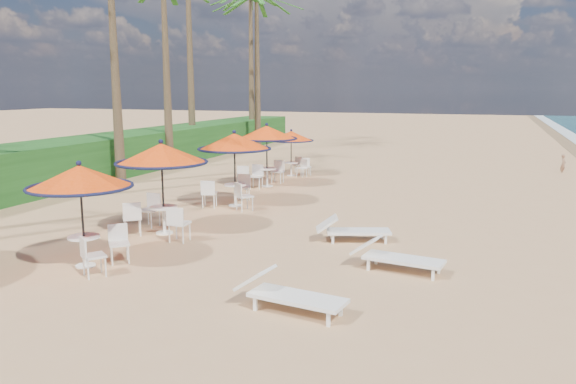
# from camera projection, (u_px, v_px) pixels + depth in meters

# --- Properties ---
(ground) EXTENTS (160.00, 160.00, 0.00)m
(ground) POSITION_uv_depth(u_px,v_px,m) (314.00, 294.00, 10.88)
(ground) COLOR tan
(ground) RESTS_ON ground
(scrub_hedge) EXTENTS (3.00, 40.00, 1.80)m
(scrub_hedge) POSITION_uv_depth(u_px,v_px,m) (102.00, 156.00, 25.41)
(scrub_hedge) COLOR #194716
(scrub_hedge) RESTS_ON ground
(station_0) EXTENTS (2.29, 2.29, 2.39)m
(station_0) POSITION_uv_depth(u_px,v_px,m) (83.00, 186.00, 12.24)
(station_0) COLOR black
(station_0) RESTS_ON ground
(station_1) EXTENTS (2.49, 2.49, 2.59)m
(station_1) POSITION_uv_depth(u_px,v_px,m) (160.00, 165.00, 15.08)
(station_1) COLOR black
(station_1) RESTS_ON ground
(station_2) EXTENTS (2.47, 2.47, 2.57)m
(station_2) POSITION_uv_depth(u_px,v_px,m) (234.00, 151.00, 18.68)
(station_2) COLOR black
(station_2) RESTS_ON ground
(station_3) EXTENTS (2.47, 2.47, 2.57)m
(station_3) POSITION_uv_depth(u_px,v_px,m) (266.00, 140.00, 22.45)
(station_3) COLOR black
(station_3) RESTS_ON ground
(station_4) EXTENTS (2.04, 2.06, 2.13)m
(station_4) POSITION_uv_depth(u_px,v_px,m) (293.00, 142.00, 25.33)
(station_4) COLOR black
(station_4) RESTS_ON ground
(lounger_near) EXTENTS (2.12, 0.93, 0.73)m
(lounger_near) POSITION_uv_depth(u_px,v_px,m) (287.00, 293.00, 10.00)
(lounger_near) COLOR white
(lounger_near) RESTS_ON ground
(lounger_mid) EXTENTS (2.07, 0.91, 0.72)m
(lounger_mid) POSITION_uv_depth(u_px,v_px,m) (394.00, 256.00, 12.23)
(lounger_mid) COLOR white
(lounger_mid) RESTS_ON ground
(lounger_far) EXTENTS (2.01, 1.21, 0.69)m
(lounger_far) POSITION_uv_depth(u_px,v_px,m) (351.00, 229.00, 14.56)
(lounger_far) COLOR white
(lounger_far) RESTS_ON ground
(palm_6) EXTENTS (5.00, 5.00, 9.63)m
(palm_6) POSITION_uv_depth(u_px,v_px,m) (257.00, 7.00, 34.26)
(palm_6) COLOR brown
(palm_6) RESTS_ON ground
(palm_7) EXTENTS (5.00, 5.00, 10.45)m
(palm_7) POSITION_uv_depth(u_px,v_px,m) (250.00, 3.00, 37.68)
(palm_7) COLOR brown
(palm_7) RESTS_ON ground
(person) EXTENTS (0.34, 0.40, 0.94)m
(person) POSITION_uv_depth(u_px,v_px,m) (563.00, 163.00, 26.32)
(person) COLOR #95674C
(person) RESTS_ON ground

